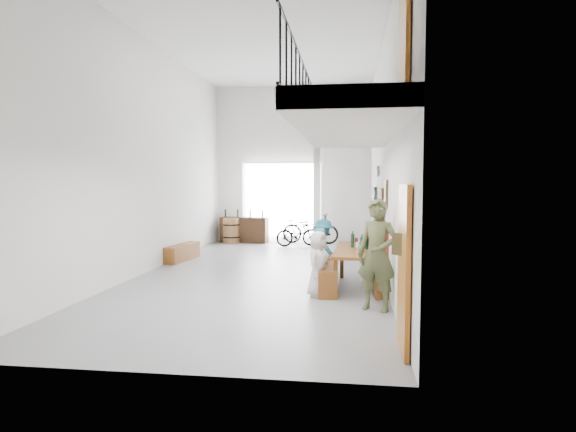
# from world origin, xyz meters

# --- Properties ---
(floor) EXTENTS (12.00, 12.00, 0.00)m
(floor) POSITION_xyz_m (0.00, 0.00, 0.00)
(floor) COLOR slate
(floor) RESTS_ON ground
(room_walls) EXTENTS (12.00, 12.00, 12.00)m
(room_walls) POSITION_xyz_m (0.00, 0.00, 3.55)
(room_walls) COLOR white
(room_walls) RESTS_ON ground
(gateway_portal) EXTENTS (2.80, 0.08, 2.80)m
(gateway_portal) POSITION_xyz_m (-0.40, 5.94, 1.40)
(gateway_portal) COLOR white
(gateway_portal) RESTS_ON ground
(right_wall_decor) EXTENTS (0.07, 8.28, 5.07)m
(right_wall_decor) POSITION_xyz_m (2.70, -1.87, 1.74)
(right_wall_decor) COLOR #B0641B
(right_wall_decor) RESTS_ON ground
(balcony) EXTENTS (1.52, 5.62, 4.00)m
(balcony) POSITION_xyz_m (1.98, -3.13, 2.96)
(balcony) COLOR white
(balcony) RESTS_ON ground
(tasting_table) EXTENTS (1.01, 2.27, 0.79)m
(tasting_table) POSITION_xyz_m (2.20, -1.31, 0.71)
(tasting_table) COLOR brown
(tasting_table) RESTS_ON ground
(bench_inner) EXTENTS (0.47, 2.23, 0.51)m
(bench_inner) POSITION_xyz_m (1.59, -1.29, 0.25)
(bench_inner) COLOR brown
(bench_inner) RESTS_ON ground
(bench_wall) EXTENTS (0.35, 1.98, 0.45)m
(bench_wall) POSITION_xyz_m (2.57, -1.28, 0.23)
(bench_wall) COLOR brown
(bench_wall) RESTS_ON ground
(tableware) EXTENTS (0.38, 1.34, 0.35)m
(tableware) POSITION_xyz_m (2.26, -1.18, 0.94)
(tableware) COLOR black
(tableware) RESTS_ON tasting_table
(side_bench) EXTENTS (0.52, 1.59, 0.44)m
(side_bench) POSITION_xyz_m (-2.50, 1.54, 0.22)
(side_bench) COLOR brown
(side_bench) RESTS_ON ground
(oak_barrel) EXTENTS (0.59, 0.59, 0.87)m
(oak_barrel) POSITION_xyz_m (-2.10, 5.40, 0.43)
(oak_barrel) COLOR brown
(oak_barrel) RESTS_ON ground
(serving_counter) EXTENTS (1.73, 0.65, 0.89)m
(serving_counter) POSITION_xyz_m (-1.69, 5.65, 0.45)
(serving_counter) COLOR #361F0E
(serving_counter) RESTS_ON ground
(counter_bottles) EXTENTS (1.44, 0.22, 0.28)m
(counter_bottles) POSITION_xyz_m (-1.69, 5.63, 1.03)
(counter_bottles) COLOR black
(counter_bottles) RESTS_ON serving_counter
(guest_left_a) EXTENTS (0.58, 0.70, 1.23)m
(guest_left_a) POSITION_xyz_m (1.44, -2.14, 0.61)
(guest_left_a) COLOR silver
(guest_left_a) RESTS_ON ground
(guest_left_b) EXTENTS (0.45, 0.53, 1.23)m
(guest_left_b) POSITION_xyz_m (1.49, -1.52, 0.61)
(guest_left_b) COLOR #24627A
(guest_left_b) RESTS_ON ground
(guest_left_c) EXTENTS (0.54, 0.63, 1.11)m
(guest_left_c) POSITION_xyz_m (1.42, -0.96, 0.56)
(guest_left_c) COLOR silver
(guest_left_c) RESTS_ON ground
(guest_left_d) EXTENTS (0.76, 0.97, 1.32)m
(guest_left_d) POSITION_xyz_m (1.45, -0.47, 0.66)
(guest_left_d) COLOR #24627A
(guest_left_d) RESTS_ON ground
(guest_right_a) EXTENTS (0.43, 0.76, 1.22)m
(guest_right_a) POSITION_xyz_m (2.78, -1.82, 0.61)
(guest_right_a) COLOR red
(guest_right_a) RESTS_ON ground
(guest_right_b) EXTENTS (0.57, 1.19, 1.24)m
(guest_right_b) POSITION_xyz_m (2.72, -1.25, 0.62)
(guest_right_b) COLOR black
(guest_right_b) RESTS_ON ground
(guest_right_c) EXTENTS (0.54, 0.68, 1.22)m
(guest_right_c) POSITION_xyz_m (2.85, -0.64, 0.61)
(guest_right_c) COLOR silver
(guest_right_c) RESTS_ON ground
(host_standing) EXTENTS (0.80, 0.67, 1.86)m
(host_standing) POSITION_xyz_m (2.48, -2.99, 0.93)
(host_standing) COLOR #464A2A
(host_standing) RESTS_ON ground
(potted_plant) EXTENTS (0.48, 0.45, 0.42)m
(potted_plant) POSITION_xyz_m (2.45, 0.49, 0.21)
(potted_plant) COLOR #1E5521
(potted_plant) RESTS_ON ground
(bicycle_near) EXTENTS (2.04, 0.91, 1.04)m
(bicycle_near) POSITION_xyz_m (0.67, 5.60, 0.52)
(bicycle_near) COLOR black
(bicycle_near) RESTS_ON ground
(bicycle_far) EXTENTS (1.52, 0.96, 0.89)m
(bicycle_far) POSITION_xyz_m (0.31, 4.82, 0.44)
(bicycle_far) COLOR black
(bicycle_far) RESTS_ON ground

